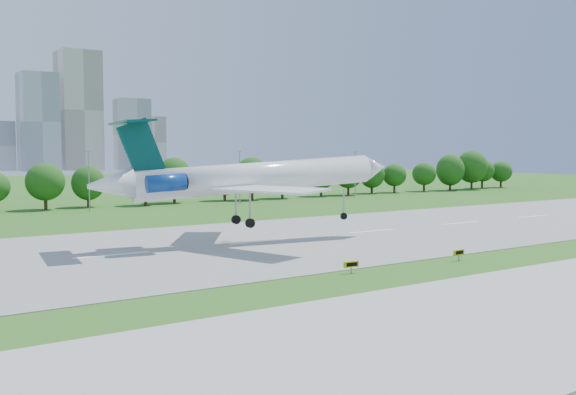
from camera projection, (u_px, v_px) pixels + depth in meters
name	position (u px, v px, depth m)	size (l,w,h in m)	color
ground	(213.00, 296.00, 53.50)	(600.00, 600.00, 0.00)	#255C18
runway	(112.00, 255.00, 74.09)	(400.00, 45.00, 0.08)	gray
taxiway	(352.00, 350.00, 38.67)	(400.00, 23.00, 0.08)	#ADADA8
skyline	(74.00, 125.00, 429.47)	(127.00, 52.00, 80.00)	#B2B2B7
airliner	(244.00, 177.00, 83.74)	(42.28, 30.50, 13.90)	white
taxi_sign_centre	(351.00, 265.00, 63.29)	(1.71, 0.40, 1.20)	gray
taxi_sign_right	(459.00, 253.00, 70.64)	(1.76, 0.35, 1.23)	gray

